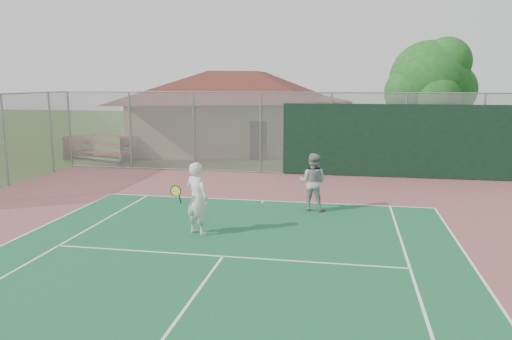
{
  "coord_description": "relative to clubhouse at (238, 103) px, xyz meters",
  "views": [
    {
      "loc": [
        2.72,
        -4.13,
        3.95
      ],
      "look_at": [
        -0.07,
        10.9,
        1.23
      ],
      "focal_mm": 35.0,
      "sensor_mm": 36.0,
      "label": 1
    }
  ],
  "objects": [
    {
      "name": "tree",
      "position": [
        10.02,
        -4.08,
        1.17
      ],
      "size": [
        4.26,
        4.03,
        5.94
      ],
      "color": "#362113",
      "rests_on": "ground"
    },
    {
      "name": "bleachers",
      "position": [
        -5.94,
        -4.83,
        -2.09
      ],
      "size": [
        3.86,
        2.92,
        1.22
      ],
      "rotation": [
        0.0,
        0.0,
        -0.35
      ],
      "color": "#A22A25",
      "rests_on": "ground"
    },
    {
      "name": "side_fence_left",
      "position": [
        -6.38,
        -11.83,
        -0.98
      ],
      "size": [
        0.08,
        9.0,
        3.5
      ],
      "color": "gray",
      "rests_on": "ground"
    },
    {
      "name": "clubhouse",
      "position": [
        0.0,
        0.0,
        0.0
      ],
      "size": [
        13.71,
        10.34,
        5.38
      ],
      "rotation": [
        0.0,
        0.0,
        0.17
      ],
      "color": "tan",
      "rests_on": "ground"
    },
    {
      "name": "player_grey_back",
      "position": [
        5.31,
        -13.34,
        -1.85
      ],
      "size": [
        0.96,
        0.81,
        1.77
      ],
      "rotation": [
        0.0,
        0.0,
        2.97
      ],
      "color": "#959799",
      "rests_on": "ground"
    },
    {
      "name": "back_fence",
      "position": [
        5.72,
        -7.35,
        -1.06
      ],
      "size": [
        20.08,
        0.11,
        3.53
      ],
      "color": "gray",
      "rests_on": "ground"
    },
    {
      "name": "player_white_front",
      "position": [
        2.53,
        -16.37,
        -1.78
      ],
      "size": [
        1.04,
        0.7,
        1.9
      ],
      "rotation": [
        0.0,
        0.0,
        2.71
      ],
      "color": "silver",
      "rests_on": "ground"
    }
  ]
}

